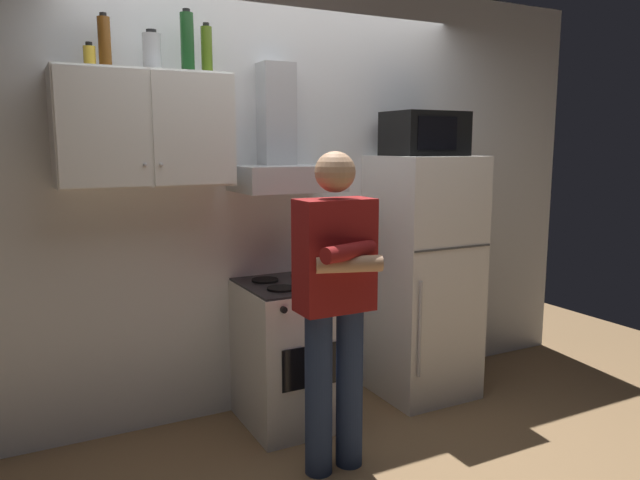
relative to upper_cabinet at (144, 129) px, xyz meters
The scene contains 14 objects.
ground_plane 1.98m from the upper_cabinet, 23.77° to the right, with size 7.00×7.00×0.00m, color olive.
back_wall_tiled 0.97m from the upper_cabinet, 14.86° to the left, with size 4.80×0.10×2.70m, color white.
upper_cabinet is the anchor object (origin of this frame).
stove_oven 1.55m from the upper_cabinet, ahead, with size 0.60×0.62×0.87m.
range_hood 0.81m from the upper_cabinet, ahead, with size 0.60×0.44×0.75m.
refrigerator 2.00m from the upper_cabinet, ahead, with size 0.60×0.62×1.60m.
microwave 1.75m from the upper_cabinet, ahead, with size 0.48×0.37×0.28m.
person_standing 1.35m from the upper_cabinet, 44.26° to the right, with size 0.38×0.33×1.64m.
cooking_pot 1.26m from the upper_cabinet, 14.73° to the right, with size 0.30×0.20×0.12m.
bottle_spice_jar 0.44m from the upper_cabinet, behind, with size 0.06×0.06×0.13m.
bottle_olive_oil 0.55m from the upper_cabinet, ahead, with size 0.06×0.06×0.27m.
bottle_wine_green 0.52m from the upper_cabinet, ahead, with size 0.07×0.07×0.33m.
bottle_canister_steel 0.40m from the upper_cabinet, ahead, with size 0.09×0.09×0.21m.
bottle_beer_brown 0.47m from the upper_cabinet, 169.20° to the left, with size 0.06×0.06×0.28m.
Camera 1 is at (-1.51, -2.90, 1.67)m, focal length 33.67 mm.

